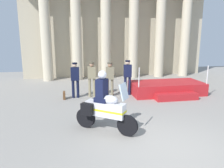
{
  "coord_description": "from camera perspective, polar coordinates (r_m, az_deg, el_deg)",
  "views": [
    {
      "loc": [
        -2.48,
        -4.95,
        2.9
      ],
      "look_at": [
        -0.9,
        3.3,
        1.05
      ],
      "focal_mm": 35.25,
      "sensor_mm": 36.0,
      "label": 1
    }
  ],
  "objects": [
    {
      "name": "officer_in_row_0",
      "position": [
        10.46,
        -9.54,
        1.73
      ],
      "size": [
        0.4,
        0.26,
        1.68
      ],
      "rotation": [
        0.0,
        0.0,
        3.02
      ],
      "color": "black",
      "rests_on": "ground_plane"
    },
    {
      "name": "officer_in_row_1",
      "position": [
        10.54,
        -5.27,
        1.96
      ],
      "size": [
        0.4,
        0.26,
        1.68
      ],
      "rotation": [
        0.0,
        0.0,
        3.02
      ],
      "color": "#847A5B",
      "rests_on": "ground_plane"
    },
    {
      "name": "reviewing_stand",
      "position": [
        11.43,
        14.08,
        -1.13
      ],
      "size": [
        3.6,
        2.23,
        1.51
      ],
      "color": "#B21E23",
      "rests_on": "ground_plane"
    },
    {
      "name": "officer_in_row_3",
      "position": [
        10.84,
        4.06,
        2.42
      ],
      "size": [
        0.4,
        0.26,
        1.73
      ],
      "rotation": [
        0.0,
        0.0,
        3.02
      ],
      "color": "#141938",
      "rests_on": "ground_plane"
    },
    {
      "name": "motorcycle_with_rider",
      "position": [
        6.72,
        -2.22,
        -5.82
      ],
      "size": [
        1.73,
        1.37,
        1.9
      ],
      "rotation": [
        0.0,
        0.0,
        -0.65
      ],
      "color": "black",
      "rests_on": "ground_plane"
    },
    {
      "name": "colonnade_backdrop",
      "position": [
        15.74,
        1.59,
        15.46
      ],
      "size": [
        13.1,
        1.51,
        7.34
      ],
      "color": "#B6AB91",
      "rests_on": "ground_plane"
    },
    {
      "name": "briefcase_on_ground",
      "position": [
        10.49,
        -12.29,
        -2.89
      ],
      "size": [
        0.1,
        0.32,
        0.36
      ],
      "primitive_type": "cube",
      "color": "brown",
      "rests_on": "ground_plane"
    },
    {
      "name": "officer_in_row_2",
      "position": [
        10.56,
        -0.55,
        1.94
      ],
      "size": [
        0.4,
        0.26,
        1.66
      ],
      "rotation": [
        0.0,
        0.0,
        3.02
      ],
      "color": "#7A7056",
      "rests_on": "ground_plane"
    },
    {
      "name": "ground_plane",
      "position": [
        6.25,
        14.52,
        -15.64
      ],
      "size": [
        28.0,
        28.0,
        0.0
      ],
      "primitive_type": "plane",
      "color": "gray"
    }
  ]
}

